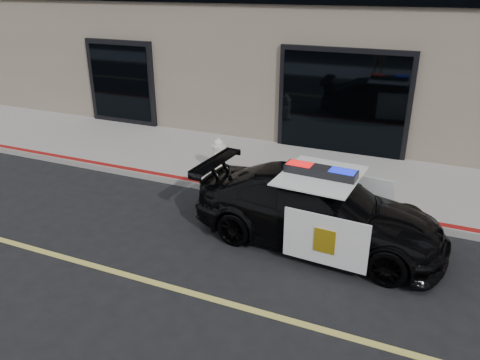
% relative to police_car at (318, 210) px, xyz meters
% --- Properties ---
extents(ground, '(120.00, 120.00, 0.00)m').
position_rel_police_car_xyz_m(ground, '(0.36, -2.26, -0.66)').
color(ground, black).
rests_on(ground, ground).
extents(sidewalk_n, '(60.00, 3.50, 0.15)m').
position_rel_police_car_xyz_m(sidewalk_n, '(0.36, 2.99, -0.58)').
color(sidewalk_n, gray).
rests_on(sidewalk_n, ground).
extents(police_car, '(2.41, 4.72, 1.47)m').
position_rel_police_car_xyz_m(police_car, '(0.00, 0.00, 0.00)').
color(police_car, black).
rests_on(police_car, ground).
extents(fire_hydrant, '(0.38, 0.53, 0.84)m').
position_rel_police_car_xyz_m(fire_hydrant, '(-2.97, 2.04, -0.11)').
color(fire_hydrant, white).
rests_on(fire_hydrant, sidewalk_n).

